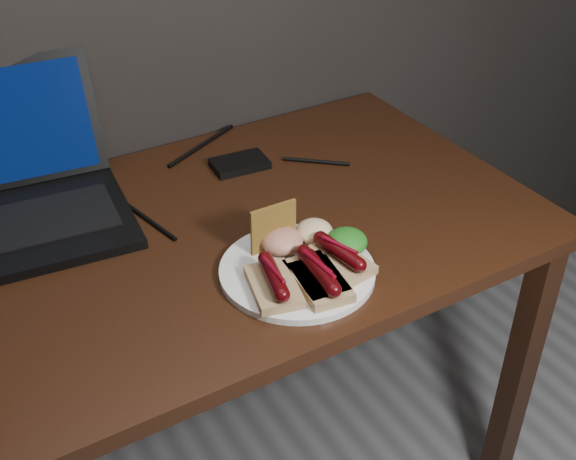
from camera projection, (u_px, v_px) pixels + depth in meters
The scene contains 13 objects.
desk at pixel (166, 287), 1.31m from camera, with size 1.40×0.70×0.75m.
laptop at pixel (23, 191), 1.31m from camera, with size 0.38×0.40×0.25m.
hard_drive at pixel (240, 164), 1.48m from camera, with size 0.11×0.07×0.02m, color black.
desk_cables at pixel (143, 201), 1.37m from camera, with size 0.93×0.37×0.01m.
plate at pixel (297, 271), 1.19m from camera, with size 0.26×0.26×0.01m, color white.
bread_sausage_left at pixel (274, 282), 1.13m from camera, with size 0.10×0.13×0.04m.
bread_sausage_center at pixel (316, 274), 1.15m from camera, with size 0.08×0.12×0.04m.
bread_sausage_right at pixel (339, 257), 1.18m from camera, with size 0.09×0.12×0.04m.
bread_sausage_extra at pixel (321, 278), 1.14m from camera, with size 0.09×0.12×0.04m.
crispbread at pixel (273, 227), 1.21m from camera, with size 0.09×0.01×0.09m, color #A9832E.
salad_greens at pixel (347, 241), 1.22m from camera, with size 0.07×0.07×0.04m, color #164E0F.
salsa_mound at pixel (282, 241), 1.22m from camera, with size 0.07×0.07×0.04m, color #A31018.
coleslaw_mound at pixel (314, 231), 1.24m from camera, with size 0.06×0.06×0.04m, color beige.
Camera 1 is at (-0.32, 0.39, 1.49)m, focal length 45.00 mm.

